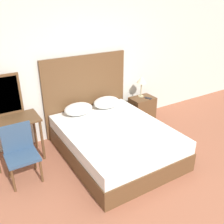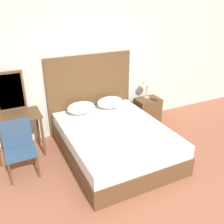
{
  "view_description": "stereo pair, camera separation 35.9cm",
  "coord_description": "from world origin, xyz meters",
  "px_view_note": "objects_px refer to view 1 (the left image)",
  "views": [
    {
      "loc": [
        -2.1,
        -1.92,
        2.55
      ],
      "look_at": [
        -0.11,
        1.32,
        0.78
      ],
      "focal_mm": 40.0,
      "sensor_mm": 36.0,
      "label": 1
    },
    {
      "loc": [
        -1.79,
        -2.09,
        2.55
      ],
      "look_at": [
        -0.11,
        1.32,
        0.78
      ],
      "focal_mm": 40.0,
      "sensor_mm": 36.0,
      "label": 2
    }
  ],
  "objects_px": {
    "phone_on_bed": "(132,129)",
    "vanity_desk": "(14,127)",
    "nightstand": "(142,109)",
    "table_lamp": "(142,81)",
    "chair": "(20,150)",
    "bed": "(115,141)",
    "phone_on_nightstand": "(148,98)"
  },
  "relations": [
    {
      "from": "nightstand",
      "to": "phone_on_bed",
      "type": "bearing_deg",
      "value": -134.89
    },
    {
      "from": "bed",
      "to": "chair",
      "type": "xyz_separation_m",
      "value": [
        -1.53,
        0.22,
        0.22
      ]
    },
    {
      "from": "table_lamp",
      "to": "chair",
      "type": "bearing_deg",
      "value": -166.88
    },
    {
      "from": "nightstand",
      "to": "chair",
      "type": "xyz_separation_m",
      "value": [
        -2.72,
        -0.56,
        0.21
      ]
    },
    {
      "from": "phone_on_bed",
      "to": "vanity_desk",
      "type": "relative_size",
      "value": 0.2
    },
    {
      "from": "phone_on_nightstand",
      "to": "chair",
      "type": "bearing_deg",
      "value": -170.46
    },
    {
      "from": "phone_on_nightstand",
      "to": "vanity_desk",
      "type": "bearing_deg",
      "value": 179.07
    },
    {
      "from": "phone_on_bed",
      "to": "chair",
      "type": "height_order",
      "value": "chair"
    },
    {
      "from": "phone_on_bed",
      "to": "table_lamp",
      "type": "distance_m",
      "value": 1.51
    },
    {
      "from": "bed",
      "to": "phone_on_nightstand",
      "type": "relative_size",
      "value": 12.87
    },
    {
      "from": "phone_on_bed",
      "to": "nightstand",
      "type": "bearing_deg",
      "value": 45.11
    },
    {
      "from": "nightstand",
      "to": "table_lamp",
      "type": "bearing_deg",
      "value": 85.54
    },
    {
      "from": "phone_on_nightstand",
      "to": "chair",
      "type": "height_order",
      "value": "chair"
    },
    {
      "from": "table_lamp",
      "to": "phone_on_bed",
      "type": "bearing_deg",
      "value": -133.01
    },
    {
      "from": "table_lamp",
      "to": "vanity_desk",
      "type": "bearing_deg",
      "value": -177.42
    },
    {
      "from": "bed",
      "to": "vanity_desk",
      "type": "bearing_deg",
      "value": 153.46
    },
    {
      "from": "phone_on_nightstand",
      "to": "phone_on_bed",
      "type": "bearing_deg",
      "value": -139.81
    },
    {
      "from": "phone_on_bed",
      "to": "table_lamp",
      "type": "xyz_separation_m",
      "value": [
        1.0,
        1.07,
        0.39
      ]
    },
    {
      "from": "phone_on_bed",
      "to": "vanity_desk",
      "type": "bearing_deg",
      "value": 150.64
    },
    {
      "from": "nightstand",
      "to": "bed",
      "type": "bearing_deg",
      "value": -146.7
    },
    {
      "from": "vanity_desk",
      "to": "bed",
      "type": "bearing_deg",
      "value": -26.54
    },
    {
      "from": "bed",
      "to": "nightstand",
      "type": "bearing_deg",
      "value": 33.3
    },
    {
      "from": "vanity_desk",
      "to": "phone_on_nightstand",
      "type": "bearing_deg",
      "value": -0.93
    },
    {
      "from": "phone_on_bed",
      "to": "bed",
      "type": "bearing_deg",
      "value": 134.5
    },
    {
      "from": "phone_on_nightstand",
      "to": "bed",
      "type": "bearing_deg",
      "value": -151.42
    },
    {
      "from": "nightstand",
      "to": "vanity_desk",
      "type": "distance_m",
      "value": 2.69
    },
    {
      "from": "vanity_desk",
      "to": "chair",
      "type": "height_order",
      "value": "chair"
    },
    {
      "from": "table_lamp",
      "to": "chair",
      "type": "xyz_separation_m",
      "value": [
        -2.73,
        -0.64,
        -0.44
      ]
    },
    {
      "from": "vanity_desk",
      "to": "chair",
      "type": "distance_m",
      "value": 0.53
    },
    {
      "from": "bed",
      "to": "phone_on_bed",
      "type": "xyz_separation_m",
      "value": [
        0.21,
        -0.21,
        0.27
      ]
    },
    {
      "from": "phone_on_bed",
      "to": "phone_on_nightstand",
      "type": "height_order",
      "value": "phone_on_nightstand"
    },
    {
      "from": "bed",
      "to": "phone_on_bed",
      "type": "bearing_deg",
      "value": -45.5
    }
  ]
}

